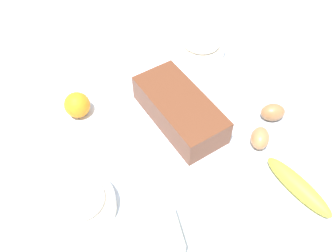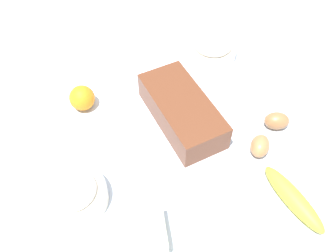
% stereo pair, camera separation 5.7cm
% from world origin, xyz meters
% --- Properties ---
extents(ground_plane, '(2.40, 2.40, 0.02)m').
position_xyz_m(ground_plane, '(0.00, 0.00, -0.01)').
color(ground_plane, silver).
extents(loaf_pan, '(0.30, 0.19, 0.08)m').
position_xyz_m(loaf_pan, '(0.04, -0.05, 0.04)').
color(loaf_pan, brown).
rests_on(loaf_pan, ground_plane).
extents(flour_bowl, '(0.15, 0.15, 0.07)m').
position_xyz_m(flour_bowl, '(0.28, -0.22, 0.03)').
color(flour_bowl, silver).
rests_on(flour_bowl, ground_plane).
extents(sugar_bowl, '(0.15, 0.15, 0.07)m').
position_xyz_m(sugar_bowl, '(-0.13, 0.25, 0.03)').
color(sugar_bowl, silver).
rests_on(sugar_bowl, ground_plane).
extents(banana, '(0.19, 0.09, 0.04)m').
position_xyz_m(banana, '(-0.26, -0.23, 0.02)').
color(banana, yellow).
rests_on(banana, ground_plane).
extents(orange_fruit, '(0.07, 0.07, 0.07)m').
position_xyz_m(orange_fruit, '(0.16, 0.21, 0.04)').
color(orange_fruit, orange).
rests_on(orange_fruit, ground_plane).
extents(butter_block, '(0.10, 0.07, 0.06)m').
position_xyz_m(butter_block, '(-0.26, 0.11, 0.03)').
color(butter_block, '#F4EDB2').
rests_on(butter_block, ground_plane).
extents(egg_near_butter, '(0.06, 0.08, 0.05)m').
position_xyz_m(egg_near_butter, '(-0.04, -0.29, 0.02)').
color(egg_near_butter, '#9D6940').
rests_on(egg_near_butter, ground_plane).
extents(egg_beside_bowl, '(0.08, 0.08, 0.05)m').
position_xyz_m(egg_beside_bowl, '(-0.11, -0.21, 0.02)').
color(egg_beside_bowl, '#AE7647').
rests_on(egg_beside_bowl, ground_plane).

